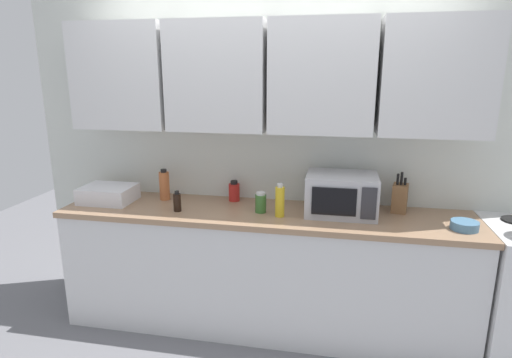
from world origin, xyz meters
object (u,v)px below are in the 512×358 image
Objects in this scene: bottle_yellow_mustard at (280,201)px; bottle_spice_jar at (164,185)px; dish_rack at (108,194)px; knife_block at (400,198)px; bottle_soy_dark at (177,202)px; microwave at (341,194)px; bottle_red_sauce at (234,192)px; bowl_ceramic_small at (464,225)px; bottle_green_oil at (261,203)px.

bottle_yellow_mustard is 0.97× the size of bottle_spice_jar.
dish_rack is 1.33m from bottle_yellow_mustard.
knife_block is 1.95× the size of bottle_soy_dark.
microwave is 2.07× the size of bottle_yellow_mustard.
bottle_soy_dark is 0.73m from bottle_yellow_mustard.
bowl_ceramic_small is at bearing -11.29° from bottle_red_sauce.
bottle_spice_jar reaches higher than bowl_ceramic_small.
bottle_yellow_mustard is at bearing 178.84° from bowl_ceramic_small.
knife_block reaches higher than bowl_ceramic_small.
bottle_yellow_mustard is (-0.41, -0.14, -0.03)m from microwave.
bottle_spice_jar is at bearing 166.70° from bottle_yellow_mustard.
bottle_green_oil is (-0.55, -0.08, -0.07)m from microwave.
dish_rack is at bearing -161.47° from bottle_spice_jar.
bowl_ceramic_small is at bearing -37.88° from knife_block.
dish_rack is 1.18m from bottle_green_oil.
dish_rack reaches higher than bowl_ceramic_small.
knife_block is 1.21× the size of bottle_spice_jar.
dish_rack is 2.60× the size of bottle_green_oil.
bottle_yellow_mustard is at bearing 2.30° from bottle_soy_dark.
bottle_soy_dark is 0.32m from bottle_spice_jar.
bottle_spice_jar is at bearing 128.70° from bottle_soy_dark.
bottle_spice_jar is at bearing 173.40° from bowl_ceramic_small.
dish_rack is 1.59× the size of bottle_spice_jar.
bottle_soy_dark is at bearing -177.70° from bottle_yellow_mustard.
microwave is at bearing 8.04° from bottle_green_oil.
dish_rack is at bearing 169.16° from bottle_soy_dark.
knife_block is 0.98m from bottle_green_oil.
bottle_spice_jar is (-0.78, 0.16, 0.04)m from bottle_green_oil.
bottle_soy_dark is at bearing -136.56° from bottle_red_sauce.
bottle_red_sauce is at bearing 178.44° from knife_block.
bottle_green_oil is at bearing -171.96° from microwave.
knife_block reaches higher than bottle_yellow_mustard.
dish_rack is 2.50m from bowl_ceramic_small.
bottle_red_sauce is at bearing 169.36° from microwave.
bottle_spice_jar is at bearing 168.55° from bottle_green_oil.
dish_rack is at bearing -175.44° from knife_block.
bottle_spice_jar is (-1.33, 0.08, -0.03)m from microwave.
bowl_ceramic_small is (0.36, -0.28, -0.08)m from knife_block.
microwave is 0.42m from knife_block.
microwave reaches higher than bottle_green_oil.
bottle_yellow_mustard reaches higher than bottle_green_oil.
bottle_soy_dark is at bearing -179.83° from bowl_ceramic_small.
knife_block is (0.40, 0.12, -0.04)m from microwave.
bottle_red_sauce is at bearing 168.71° from bowl_ceramic_small.
bowl_ceramic_small is (1.56, -0.31, -0.04)m from bottle_red_sauce.
bottle_yellow_mustard is at bearing -162.53° from knife_block.
microwave is 3.02× the size of bottle_red_sauce.
knife_block reaches higher than microwave.
bottle_red_sauce reaches higher than bottle_green_oil.
microwave is 3.28× the size of bottle_green_oil.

